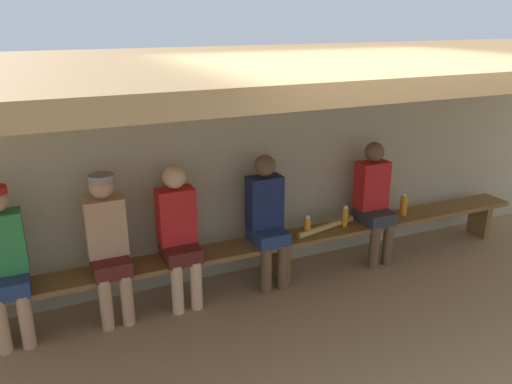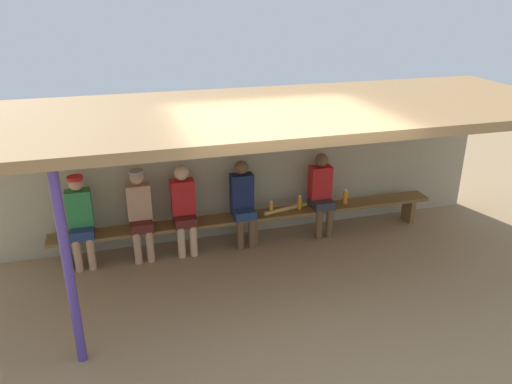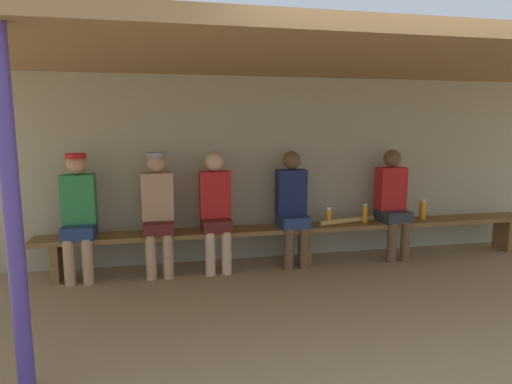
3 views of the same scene
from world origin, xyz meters
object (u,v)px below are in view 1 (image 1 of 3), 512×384
Objects in this scene: player_rightmost at (108,241)px; player_with_sunglasses at (4,258)px; bench at (281,245)px; water_bottle_green at (307,226)px; water_bottle_blue at (345,217)px; baseball_bat at (326,227)px; player_in_white at (179,231)px; player_in_blue at (374,198)px; player_middle at (267,216)px; water_bottle_orange at (404,205)px.

player_with_sunglasses is at bearing 180.00° from player_rightmost.
water_bottle_green reaches higher than bench.
water_bottle_blue is 0.29× the size of baseball_bat.
player_in_white is at bearing 179.83° from bench.
baseball_bat is at bearing -177.77° from water_bottle_blue.
player_in_blue is 1.00× the size of player_middle.
water_bottle_blue is (-0.36, 0.01, -0.16)m from player_in_blue.
player_with_sunglasses is 5.38× the size of water_bottle_orange.
player_rightmost is (0.82, 0.00, 0.00)m from player_with_sunglasses.
player_middle is at bearing -179.62° from water_bottle_blue.
player_in_white is at bearing 166.33° from baseball_bat.
player_rightmost reaches higher than bench.
water_bottle_orange is (2.61, 0.02, -0.15)m from player_in_white.
water_bottle_orange is at bearing 0.57° from player_middle.
player_middle is 5.82× the size of water_bottle_blue.
player_in_white is 0.90m from player_middle.
player_in_white is 1.70× the size of baseball_bat.
player_in_blue is 0.86m from water_bottle_green.
player_middle is 6.33× the size of water_bottle_green.
player_middle is (-0.16, 0.00, 0.34)m from bench.
water_bottle_blue is (-0.79, -0.01, -0.01)m from water_bottle_orange.
player_in_white is 1.60m from baseball_bat.
player_middle is at bearing -0.01° from player_with_sunglasses.
water_bottle_green is at bearing -177.68° from water_bottle_orange.
water_bottle_green reaches higher than baseball_bat.
water_bottle_blue is (0.77, 0.01, 0.18)m from bench.
player_with_sunglasses is 1.00× the size of player_rightmost.
water_bottle_orange reaches higher than baseball_bat.
player_in_blue is at bearing 0.00° from player_in_white.
player_rightmost is at bearing -179.87° from water_bottle_blue.
player_in_blue is 6.33× the size of water_bottle_green.
player_in_blue is at bearing 0.16° from bench.
bench is at bearing -179.31° from water_bottle_blue.
player_in_blue is 1.00× the size of player_in_white.
water_bottle_orange is (1.55, 0.02, 0.19)m from bench.
water_bottle_green is at bearing -177.65° from player_in_blue.
baseball_bat is (-0.60, -0.00, -0.24)m from player_in_blue.
player_middle is at bearing 178.89° from bench.
player_with_sunglasses reaches higher than player_in_white.
baseball_bat is (-0.24, -0.01, -0.08)m from water_bottle_blue.
player_in_blue reaches higher than water_bottle_green.
bench is 4.46× the size of player_with_sunglasses.
player_rightmost is 1.72× the size of baseball_bat.
water_bottle_green is at bearing 173.70° from baseball_bat.
player_with_sunglasses reaches higher than water_bottle_blue.
water_bottle_orange is (3.24, 0.02, -0.17)m from player_rightmost.
player_middle is 0.94m from water_bottle_blue.
water_bottle_green is at bearing -175.20° from water_bottle_blue.
player_middle is at bearing -179.43° from water_bottle_orange.
bench is 0.33m from water_bottle_green.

